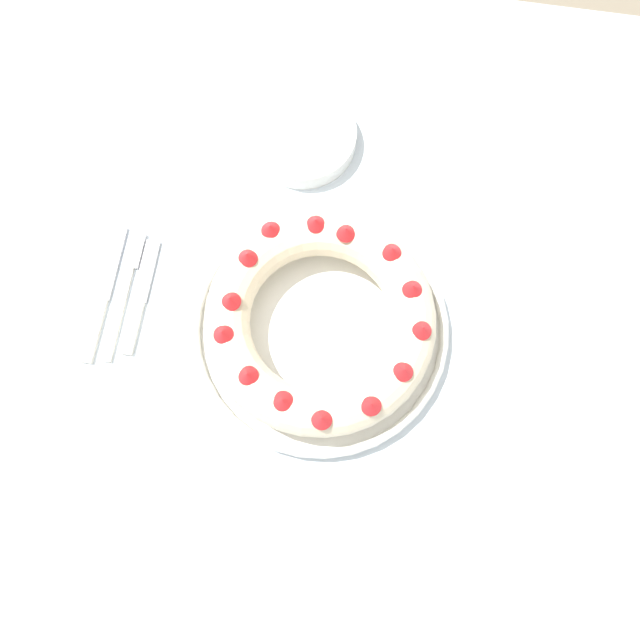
# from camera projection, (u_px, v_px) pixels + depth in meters

# --- Properties ---
(ground_plane) EXTENTS (8.00, 8.00, 0.00)m
(ground_plane) POSITION_uv_depth(u_px,v_px,m) (324.00, 400.00, 1.60)
(ground_plane) COLOR gray
(dining_table) EXTENTS (1.27, 1.16, 0.76)m
(dining_table) POSITION_uv_depth(u_px,v_px,m) (326.00, 339.00, 0.95)
(dining_table) COLOR silver
(dining_table) RESTS_ON ground_plane
(serving_dish) EXTENTS (0.35, 0.35, 0.03)m
(serving_dish) POSITION_uv_depth(u_px,v_px,m) (320.00, 328.00, 0.85)
(serving_dish) COLOR white
(serving_dish) RESTS_ON dining_table
(bundt_cake) EXTENTS (0.30, 0.30, 0.07)m
(bundt_cake) POSITION_uv_depth(u_px,v_px,m) (320.00, 320.00, 0.81)
(bundt_cake) COLOR beige
(bundt_cake) RESTS_ON serving_dish
(fork) EXTENTS (0.02, 0.19, 0.01)m
(fork) POSITION_uv_depth(u_px,v_px,m) (125.00, 286.00, 0.87)
(fork) COLOR white
(fork) RESTS_ON dining_table
(serving_knife) EXTENTS (0.02, 0.20, 0.01)m
(serving_knife) POSITION_uv_depth(u_px,v_px,m) (102.00, 302.00, 0.87)
(serving_knife) COLOR white
(serving_knife) RESTS_ON dining_table
(cake_knife) EXTENTS (0.02, 0.17, 0.01)m
(cake_knife) POSITION_uv_depth(u_px,v_px,m) (139.00, 304.00, 0.87)
(cake_knife) COLOR white
(cake_knife) RESTS_ON dining_table
(side_bowl) EXTENTS (0.16, 0.16, 0.03)m
(side_bowl) POSITION_uv_depth(u_px,v_px,m) (303.00, 137.00, 0.92)
(side_bowl) COLOR white
(side_bowl) RESTS_ON dining_table
(napkin) EXTENTS (0.17, 0.14, 0.00)m
(napkin) POSITION_uv_depth(u_px,v_px,m) (540.00, 375.00, 0.84)
(napkin) COLOR white
(napkin) RESTS_ON dining_table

